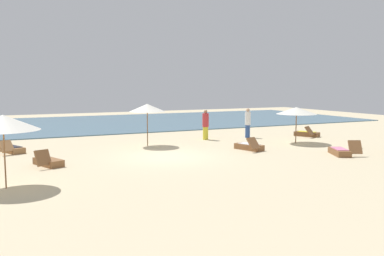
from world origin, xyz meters
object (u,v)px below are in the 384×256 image
umbrella_2 (3,123)px  lounger_5 (341,151)px  person_0 (206,125)px  lounger_3 (12,149)px  lounger_6 (249,146)px  umbrella_0 (147,108)px  lounger_0 (307,134)px  person_1 (248,123)px  umbrella_3 (296,111)px  lounger_2 (48,162)px  dog (356,145)px

umbrella_2 → lounger_5: size_ratio=1.35×
person_0 → lounger_3: bearing=-178.9°
umbrella_2 → person_0: umbrella_2 is taller
lounger_5 → lounger_6: size_ratio=0.98×
lounger_3 → lounger_5: size_ratio=1.04×
lounger_5 → umbrella_0: bearing=137.9°
lounger_5 → umbrella_2: bearing=-179.9°
lounger_0 → person_1: 3.91m
umbrella_3 → lounger_3: (-14.42, 3.21, -1.64)m
lounger_2 → lounger_5: lounger_2 is taller
umbrella_0 → lounger_6: bearing=-39.4°
lounger_5 → dog: lounger_5 is taller
umbrella_2 → lounger_5: (14.16, 0.04, -1.91)m
lounger_5 → person_1: person_1 is taller
person_1 → lounger_3: bearing=179.7°
umbrella_3 → person_1: umbrella_3 is taller
lounger_3 → person_0: 10.55m
umbrella_2 → lounger_2: size_ratio=1.35×
lounger_2 → dog: size_ratio=2.47×
umbrella_2 → lounger_0: (17.34, 6.01, -1.91)m
lounger_0 → lounger_5: lounger_5 is taller
lounger_0 → dog: lounger_0 is taller
lounger_6 → person_1: (2.52, 4.06, 0.74)m
umbrella_3 → lounger_0: (2.52, 1.98, -1.64)m
lounger_0 → lounger_3: bearing=175.8°
umbrella_3 → dog: size_ratio=3.15×
umbrella_2 → lounger_5: umbrella_2 is taller
person_1 → dog: bearing=-65.8°
umbrella_0 → lounger_6: size_ratio=1.26×
umbrella_0 → person_0: 4.19m
lounger_5 → lounger_6: lounger_5 is taller
lounger_0 → dog: (-0.98, -4.81, -0.01)m
lounger_0 → lounger_5: bearing=-118.0°
person_0 → dog: size_ratio=2.53×
umbrella_3 → dog: bearing=-61.3°
lounger_0 → dog: size_ratio=2.51×
umbrella_0 → person_0: bearing=13.1°
lounger_0 → lounger_5: 6.77m
umbrella_3 → person_0: bearing=138.9°
umbrella_0 → lounger_2: bearing=-148.2°
umbrella_0 → umbrella_3: size_ratio=1.02×
umbrella_2 → umbrella_3: bearing=15.2°
umbrella_3 → lounger_0: 3.60m
lounger_0 → lounger_3: (-16.95, 1.23, -0.00)m
lounger_3 → person_1: (13.28, -0.08, 0.74)m
lounger_3 → person_1: bearing=-0.3°
umbrella_0 → lounger_0: size_ratio=1.28×
umbrella_3 → lounger_2: size_ratio=1.27×
lounger_6 → umbrella_3: bearing=14.2°
umbrella_3 → umbrella_2: bearing=-164.8°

